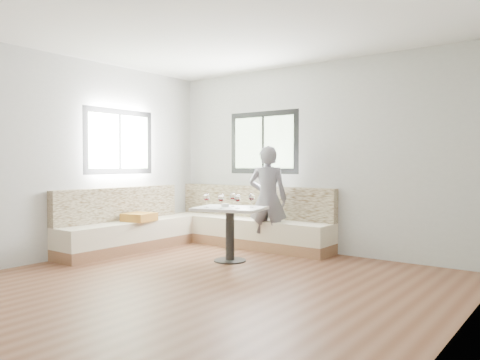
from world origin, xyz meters
name	(u,v)px	position (x,y,z in m)	size (l,w,h in m)	color
room	(201,154)	(-0.08, 0.08, 1.41)	(5.01, 5.01, 2.81)	brown
banquette	(195,227)	(-1.59, 1.63, 0.33)	(2.90, 2.80, 0.95)	#8F6244
table	(230,221)	(-0.55, 1.18, 0.55)	(1.04, 0.91, 0.73)	black
person	(268,199)	(-0.54, 2.08, 0.79)	(0.58, 0.38, 1.58)	slate
olive_ramekin	(225,205)	(-0.64, 1.18, 0.75)	(0.11, 0.11, 0.04)	white
wine_glass_a	(207,198)	(-0.76, 0.94, 0.86)	(0.09, 0.09, 0.19)	white
wine_glass_b	(221,198)	(-0.52, 0.95, 0.86)	(0.09, 0.09, 0.19)	white
wine_glass_c	(237,198)	(-0.35, 1.08, 0.86)	(0.09, 0.09, 0.19)	white
wine_glass_d	(233,197)	(-0.59, 1.29, 0.86)	(0.09, 0.09, 0.19)	white
wine_glass_e	(252,197)	(-0.31, 1.34, 0.86)	(0.09, 0.09, 0.19)	white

